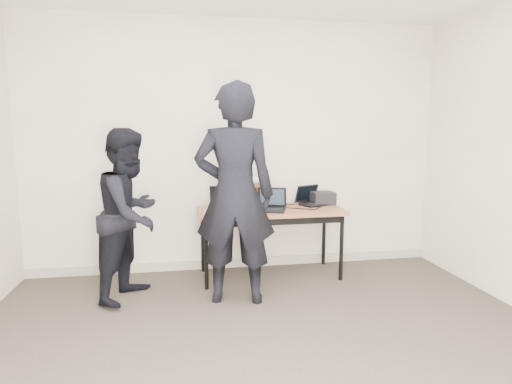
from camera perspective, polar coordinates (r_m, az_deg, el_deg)
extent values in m
cube|color=beige|center=(4.70, -2.60, 6.01)|extent=(4.50, 0.05, 2.70)
cube|color=brown|center=(4.46, 1.91, -2.52)|extent=(1.51, 0.67, 0.03)
cylinder|color=black|center=(4.20, -6.65, -8.36)|extent=(0.04, 0.04, 0.68)
cylinder|color=black|center=(4.50, 11.32, -7.31)|extent=(0.04, 0.04, 0.68)
cylinder|color=black|center=(4.70, -7.11, -6.49)|extent=(0.04, 0.04, 0.68)
cylinder|color=black|center=(4.98, 9.04, -5.69)|extent=(0.04, 0.04, 0.68)
cube|color=black|center=(4.20, 2.75, -4.03)|extent=(1.40, 0.04, 0.06)
cube|color=beige|center=(4.30, -4.56, -2.47)|extent=(0.38, 0.34, 0.04)
cube|color=#EBE6C8|center=(4.26, -4.62, -2.26)|extent=(0.30, 0.20, 0.01)
cube|color=beige|center=(4.43, -4.34, -0.39)|extent=(0.33, 0.12, 0.23)
cube|color=black|center=(4.42, -4.35, -0.39)|extent=(0.28, 0.10, 0.19)
cube|color=beige|center=(4.43, -4.35, -1.88)|extent=(0.29, 0.08, 0.02)
cube|color=black|center=(4.35, 1.94, -2.44)|extent=(0.35, 0.31, 0.02)
cube|color=black|center=(4.32, 1.90, -2.35)|extent=(0.27, 0.19, 0.01)
cube|color=black|center=(4.47, 2.17, -0.68)|extent=(0.30, 0.16, 0.21)
cube|color=#26333F|center=(4.46, 2.16, -0.67)|extent=(0.26, 0.13, 0.17)
cube|color=black|center=(4.46, 2.12, -2.04)|extent=(0.26, 0.10, 0.01)
cube|color=black|center=(4.71, 7.79, -1.66)|extent=(0.35, 0.31, 0.02)
cube|color=black|center=(4.69, 7.99, -1.56)|extent=(0.26, 0.20, 0.01)
cube|color=black|center=(4.79, 6.76, -0.19)|extent=(0.29, 0.18, 0.19)
cube|color=black|center=(4.79, 6.81, -0.17)|extent=(0.25, 0.15, 0.16)
cube|color=black|center=(4.79, 6.97, -1.36)|extent=(0.24, 0.12, 0.01)
cube|color=#582E17|center=(4.62, -0.82, -0.40)|extent=(0.38, 0.20, 0.24)
cube|color=#582E17|center=(4.54, -0.62, 0.73)|extent=(0.37, 0.11, 0.07)
cube|color=#582E17|center=(4.66, 1.07, -0.55)|extent=(0.03, 0.10, 0.02)
ellipsoid|color=white|center=(4.60, -0.46, 1.63)|extent=(0.14, 0.11, 0.08)
cube|color=black|center=(4.78, 8.90, -0.81)|extent=(0.25, 0.22, 0.14)
cube|color=black|center=(4.24, -0.51, -2.67)|extent=(0.08, 0.05, 0.03)
cube|color=black|center=(4.57, 8.42, -2.06)|extent=(0.17, 0.22, 0.01)
cube|color=silver|center=(4.33, 2.15, -2.56)|extent=(0.20, 0.17, 0.01)
cube|color=black|center=(4.48, 5.75, -2.22)|extent=(0.30, 0.17, 0.01)
cube|color=silver|center=(4.32, -0.82, -2.60)|extent=(0.26, 0.12, 0.01)
cube|color=black|center=(4.40, -3.55, -2.39)|extent=(0.24, 0.24, 0.01)
cube|color=black|center=(4.69, 3.65, -1.72)|extent=(0.25, 0.01, 0.01)
imported|color=black|center=(3.77, -2.87, -0.35)|extent=(0.78, 0.58, 1.95)
imported|color=black|center=(4.06, -16.40, -2.89)|extent=(0.86, 0.94, 1.56)
cube|color=#AAA28C|center=(4.90, -2.43, -9.38)|extent=(4.50, 0.03, 0.10)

